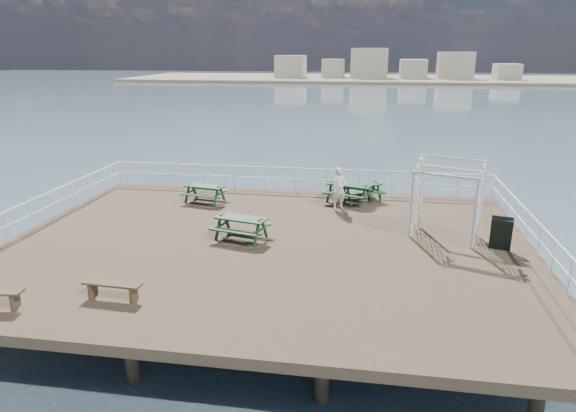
# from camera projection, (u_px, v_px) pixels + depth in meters

# --- Properties ---
(ground) EXTENTS (18.00, 14.00, 0.30)m
(ground) POSITION_uv_depth(u_px,v_px,m) (267.00, 245.00, 17.85)
(ground) COLOR brown
(ground) RESTS_ON ground
(sea_backdrop) EXTENTS (300.00, 300.00, 9.20)m
(sea_backdrop) POSITION_uv_depth(u_px,v_px,m) (407.00, 75.00, 142.58)
(sea_backdrop) COLOR #405A6C
(sea_backdrop) RESTS_ON ground
(railing) EXTENTS (17.77, 13.76, 1.10)m
(railing) POSITION_uv_depth(u_px,v_px,m) (278.00, 197.00, 19.99)
(railing) COLOR white
(railing) RESTS_ON ground
(picnic_table_a) EXTENTS (1.94, 1.68, 0.82)m
(picnic_table_a) POSITION_uv_depth(u_px,v_px,m) (205.00, 190.00, 22.32)
(picnic_table_a) COLOR #14371C
(picnic_table_a) RESTS_ON ground
(picnic_table_b) EXTENTS (2.29, 2.07, 0.91)m
(picnic_table_b) POSITION_uv_depth(u_px,v_px,m) (349.00, 189.00, 22.26)
(picnic_table_b) COLOR #14371C
(picnic_table_b) RESTS_ON ground
(picnic_table_c) EXTENTS (2.20, 2.06, 0.85)m
(picnic_table_c) POSITION_uv_depth(u_px,v_px,m) (361.00, 188.00, 22.51)
(picnic_table_c) COLOR #14371C
(picnic_table_c) RESTS_ON ground
(picnic_table_d) EXTENTS (2.10, 1.85, 0.88)m
(picnic_table_d) POSITION_uv_depth(u_px,v_px,m) (241.00, 223.00, 17.94)
(picnic_table_d) COLOR #14371C
(picnic_table_d) RESTS_ON ground
(flat_bench_near) EXTENTS (1.63, 0.47, 0.46)m
(flat_bench_near) POSITION_uv_depth(u_px,v_px,m) (113.00, 286.00, 13.64)
(flat_bench_near) COLOR brown
(flat_bench_near) RESTS_ON ground
(trellis_arbor) EXTENTS (2.61, 1.99, 2.89)m
(trellis_arbor) POSITION_uv_depth(u_px,v_px,m) (447.00, 202.00, 17.85)
(trellis_arbor) COLOR white
(trellis_arbor) RESTS_ON ground
(sandwich_board) EXTENTS (0.78, 0.65, 1.11)m
(sandwich_board) POSITION_uv_depth(u_px,v_px,m) (501.00, 234.00, 16.93)
(sandwich_board) COLOR black
(sandwich_board) RESTS_ON ground
(person) EXTENTS (0.77, 0.69, 1.76)m
(person) POSITION_uv_depth(u_px,v_px,m) (339.00, 189.00, 21.19)
(person) COLOR white
(person) RESTS_ON ground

